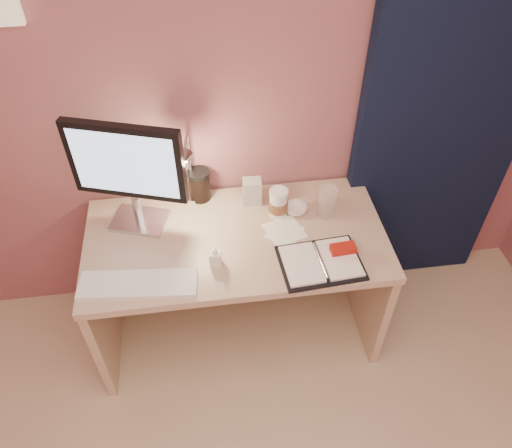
{
  "coord_description": "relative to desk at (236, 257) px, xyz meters",
  "views": [
    {
      "loc": [
        -0.13,
        -0.23,
        2.4
      ],
      "look_at": [
        0.09,
        1.33,
        0.85
      ],
      "focal_mm": 35.0,
      "sensor_mm": 36.0,
      "label": 1
    }
  ],
  "objects": [
    {
      "name": "monitor",
      "position": [
        -0.44,
        0.09,
        0.55
      ],
      "size": [
        0.5,
        0.25,
        0.55
      ],
      "rotation": [
        0.0,
        0.0,
        -0.32
      ],
      "color": "silver",
      "rests_on": "desk"
    },
    {
      "name": "product_box",
      "position": [
        0.11,
        0.16,
        0.29
      ],
      "size": [
        0.09,
        0.08,
        0.13
      ],
      "primitive_type": "cube",
      "rotation": [
        0.0,
        0.0,
        -0.05
      ],
      "color": "#B6B5B1",
      "rests_on": "desk"
    },
    {
      "name": "keyboard",
      "position": [
        -0.44,
        -0.3,
        0.24
      ],
      "size": [
        0.51,
        0.2,
        0.02
      ],
      "primitive_type": "cube",
      "rotation": [
        0.0,
        0.0,
        -0.1
      ],
      "color": "white",
      "rests_on": "desk"
    },
    {
      "name": "paper_c",
      "position": [
        0.23,
        -0.08,
        0.23
      ],
      "size": [
        0.21,
        0.21,
        0.0
      ],
      "primitive_type": "cube",
      "rotation": [
        0.0,
        0.0,
        0.96
      ],
      "color": "white",
      "rests_on": "desk"
    },
    {
      "name": "lotion_bottle",
      "position": [
        -0.1,
        -0.23,
        0.28
      ],
      "size": [
        0.06,
        0.06,
        0.11
      ],
      "primitive_type": "imported",
      "rotation": [
        0.0,
        0.0,
        -0.15
      ],
      "color": "white",
      "rests_on": "desk"
    },
    {
      "name": "clear_cup",
      "position": [
        0.45,
        0.02,
        0.3
      ],
      "size": [
        0.09,
        0.09,
        0.15
      ],
      "primitive_type": "cylinder",
      "color": "white",
      "rests_on": "desk"
    },
    {
      "name": "planner",
      "position": [
        0.36,
        -0.29,
        0.24
      ],
      "size": [
        0.37,
        0.29,
        0.06
      ],
      "rotation": [
        0.0,
        0.0,
        0.07
      ],
      "color": "black",
      "rests_on": "desk"
    },
    {
      "name": "coffee_cup",
      "position": [
        0.22,
        0.05,
        0.3
      ],
      "size": [
        0.09,
        0.09,
        0.15
      ],
      "color": "white",
      "rests_on": "desk"
    },
    {
      "name": "paper_a",
      "position": [
        0.23,
        -0.07,
        0.23
      ],
      "size": [
        0.21,
        0.21,
        0.0
      ],
      "primitive_type": "cube",
      "rotation": [
        0.0,
        0.0,
        0.31
      ],
      "color": "white",
      "rests_on": "desk"
    },
    {
      "name": "bowl",
      "position": [
        0.31,
        0.06,
        0.24
      ],
      "size": [
        0.14,
        0.14,
        0.03
      ],
      "primitive_type": "imported",
      "rotation": [
        0.0,
        0.0,
        0.41
      ],
      "color": "white",
      "rests_on": "desk"
    },
    {
      "name": "desk",
      "position": [
        0.0,
        0.0,
        0.0
      ],
      "size": [
        1.4,
        0.7,
        0.73
      ],
      "color": "tan",
      "rests_on": "ground"
    },
    {
      "name": "desk_lamp",
      "position": [
        -0.17,
        0.13,
        0.48
      ],
      "size": [
        0.11,
        0.25,
        0.4
      ],
      "rotation": [
        0.0,
        0.0,
        -0.11
      ],
      "color": "silver",
      "rests_on": "desk"
    },
    {
      "name": "room",
      "position": [
        0.95,
        0.24,
        0.63
      ],
      "size": [
        3.5,
        3.5,
        3.5
      ],
      "color": "#C6B28E",
      "rests_on": "ground"
    },
    {
      "name": "dark_jar",
      "position": [
        -0.15,
        0.22,
        0.3
      ],
      "size": [
        0.1,
        0.1,
        0.15
      ],
      "primitive_type": "cylinder",
      "color": "black",
      "rests_on": "desk"
    }
  ]
}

